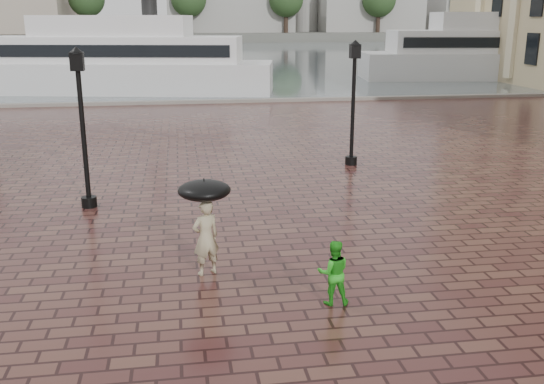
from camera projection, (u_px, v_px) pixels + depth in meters
The scene contains 10 objects.
harbour_water at pixel (197, 53), 96.39m from camera, with size 240.00×240.00×0.00m, color #465055.
quay_edge at pixel (230, 103), 39.40m from camera, with size 80.00×0.60×0.30m, color slate.
far_shore at pixel (188, 35), 160.70m from camera, with size 300.00×60.00×2.00m, color #4C4C47.
distant_skyline at pixel (376, 1), 155.93m from camera, with size 102.50×22.00×33.00m.
street_lamps at pixel (132, 102), 22.19m from camera, with size 15.44×12.44×4.40m.
adult_pedestrian at pixel (206, 238), 12.77m from camera, with size 0.60×0.40×1.65m, color tan.
child_pedestrian at pixel (333, 273), 11.48m from camera, with size 0.62×0.48×1.28m, color green.
ferry_near at pixel (115, 61), 44.18m from camera, with size 23.49×9.69×7.50m.
ferry_far at pixel (498, 52), 54.36m from camera, with size 24.75×8.85×7.94m.
umbrella at pixel (204, 190), 12.49m from camera, with size 1.10×1.10×1.13m.
Camera 1 is at (-3.32, -7.43, 5.28)m, focal length 40.00 mm.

